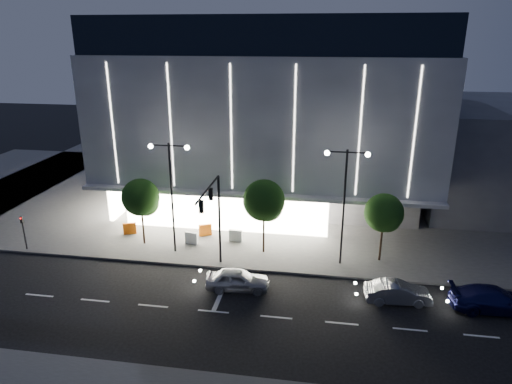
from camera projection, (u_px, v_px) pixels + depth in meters
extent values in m
plane|color=black|center=(190.00, 296.00, 30.51)|extent=(160.00, 160.00, 0.00)
cube|color=#474747|center=(293.00, 187.00, 52.14)|extent=(70.00, 40.00, 0.15)
cube|color=#4C4C51|center=(276.00, 170.00, 51.80)|extent=(28.00, 21.00, 4.00)
cube|color=gray|center=(275.00, 106.00, 47.48)|extent=(30.00, 25.00, 11.00)
cube|color=black|center=(276.00, 35.00, 45.19)|extent=(29.40, 24.50, 3.00)
cube|color=white|center=(224.00, 211.00, 39.84)|extent=(18.00, 0.40, 3.60)
cube|color=white|center=(132.00, 186.00, 46.38)|extent=(0.40, 10.00, 3.60)
cube|color=gray|center=(256.00, 193.00, 37.77)|extent=(30.00, 2.00, 0.30)
cube|color=white|center=(256.00, 129.00, 35.80)|extent=(24.00, 0.06, 10.00)
cube|color=#4C4C51|center=(496.00, 152.00, 47.42)|extent=(16.00, 20.00, 10.00)
cylinder|color=black|center=(219.00, 221.00, 33.69)|extent=(0.18, 0.18, 7.00)
cylinder|color=black|center=(208.00, 189.00, 29.84)|extent=(0.14, 5.80, 0.14)
cube|color=black|center=(211.00, 194.00, 30.69)|extent=(0.28, 0.18, 0.85)
cube|color=black|center=(201.00, 207.00, 28.45)|extent=(0.28, 0.18, 0.85)
sphere|color=#FF0C0C|center=(209.00, 190.00, 30.61)|extent=(0.14, 0.14, 0.14)
cylinder|color=black|center=(172.00, 200.00, 35.08)|extent=(0.16, 0.16, 9.00)
cylinder|color=black|center=(160.00, 145.00, 33.77)|extent=(1.40, 0.10, 0.10)
cylinder|color=black|center=(178.00, 146.00, 33.56)|extent=(1.40, 0.10, 0.10)
sphere|color=white|center=(151.00, 146.00, 33.91)|extent=(0.36, 0.36, 0.36)
sphere|color=white|center=(187.00, 148.00, 33.49)|extent=(0.36, 0.36, 0.36)
cylinder|color=black|center=(344.00, 210.00, 33.15)|extent=(0.16, 0.16, 9.00)
cylinder|color=black|center=(337.00, 152.00, 31.85)|extent=(1.40, 0.10, 0.10)
cylinder|color=black|center=(358.00, 153.00, 31.64)|extent=(1.40, 0.10, 0.10)
sphere|color=white|center=(327.00, 153.00, 31.99)|extent=(0.36, 0.36, 0.36)
sphere|color=white|center=(368.00, 154.00, 31.57)|extent=(0.36, 0.36, 0.36)
cylinder|color=black|center=(24.00, 234.00, 36.43)|extent=(0.12, 0.12, 3.00)
cube|color=black|center=(22.00, 220.00, 36.04)|extent=(0.22, 0.16, 0.55)
sphere|color=#FF0C0C|center=(21.00, 219.00, 35.89)|extent=(0.10, 0.10, 0.10)
cylinder|color=black|center=(143.00, 224.00, 37.31)|extent=(0.16, 0.16, 3.78)
sphere|color=#16340E|center=(141.00, 197.00, 36.55)|extent=(3.02, 3.02, 3.02)
sphere|color=#16340E|center=(146.00, 203.00, 36.87)|extent=(2.16, 2.16, 2.16)
sphere|color=#16340E|center=(137.00, 201.00, 36.55)|extent=(1.94, 1.94, 1.94)
cylinder|color=black|center=(264.00, 230.00, 35.78)|extent=(0.16, 0.16, 4.06)
sphere|color=#16340E|center=(264.00, 200.00, 34.97)|extent=(3.25, 3.25, 3.25)
sphere|color=#16340E|center=(268.00, 207.00, 35.30)|extent=(2.32, 2.32, 2.32)
sphere|color=#16340E|center=(260.00, 205.00, 34.98)|extent=(2.09, 2.09, 2.09)
cylinder|color=black|center=(381.00, 240.00, 34.52)|extent=(0.16, 0.16, 3.64)
sphere|color=#16340E|center=(384.00, 213.00, 33.79)|extent=(2.91, 2.91, 2.91)
sphere|color=#16340E|center=(387.00, 218.00, 34.10)|extent=(2.08, 2.08, 2.08)
sphere|color=#16340E|center=(380.00, 217.00, 33.79)|extent=(1.87, 1.87, 1.87)
imported|color=#A6A8AD|center=(237.00, 280.00, 31.09)|extent=(4.49, 2.14, 1.48)
imported|color=#989C9F|center=(398.00, 293.00, 29.62)|extent=(4.34, 1.82, 1.40)
imported|color=#14154C|center=(494.00, 299.00, 28.71)|extent=(5.42, 2.35, 1.55)
cube|color=#E3560C|center=(130.00, 228.00, 39.51)|extent=(1.12, 0.62, 1.00)
cube|color=white|center=(191.00, 238.00, 37.66)|extent=(1.13, 0.43, 1.00)
cube|color=#DC5E0C|center=(205.00, 230.00, 39.19)|extent=(1.11, 0.68, 1.00)
cube|color=silver|center=(236.00, 236.00, 38.10)|extent=(1.11, 0.31, 1.00)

